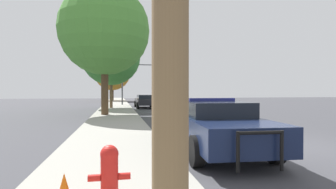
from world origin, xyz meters
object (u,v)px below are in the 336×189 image
object	(u,v)px
car_background_oncoming	(171,98)
car_background_midblock	(145,101)
traffic_light	(136,75)
fire_hydrant	(109,175)
tree_sidewalk_far	(112,72)
police_car	(214,123)
tree_sidewalk_near	(105,30)
tree_sidewalk_mid	(111,56)

from	to	relation	value
car_background_oncoming	car_background_midblock	bearing A→B (deg)	63.95
traffic_light	car_background_midblock	distance (m)	5.03
fire_hydrant	tree_sidewalk_far	bearing A→B (deg)	90.98
traffic_light	car_background_oncoming	bearing A→B (deg)	40.49
fire_hydrant	car_background_oncoming	world-z (taller)	car_background_oncoming
police_car	tree_sidewalk_near	bearing A→B (deg)	-68.21
fire_hydrant	tree_sidewalk_near	xyz separation A→B (m)	(-0.72, 14.34, 5.17)
traffic_light	police_car	bearing A→B (deg)	-88.40
police_car	car_background_oncoming	xyz separation A→B (m)	(4.40, 27.65, -0.05)
police_car	tree_sidewalk_far	xyz separation A→B (m)	(-3.59, 37.55, 4.05)
fire_hydrant	car_background_midblock	bearing A→B (deg)	82.96
police_car	tree_sidewalk_mid	xyz separation A→B (m)	(-3.34, 17.64, 4.19)
fire_hydrant	car_background_oncoming	xyz separation A→B (m)	(7.28, 31.31, 0.14)
tree_sidewalk_near	tree_sidewalk_mid	bearing A→B (deg)	87.92
police_car	tree_sidewalk_far	world-z (taller)	tree_sidewalk_far
tree_sidewalk_near	tree_sidewalk_far	distance (m)	26.89
car_background_midblock	car_background_oncoming	bearing A→B (deg)	61.77
car_background_midblock	tree_sidewalk_near	world-z (taller)	tree_sidewalk_near
car_background_oncoming	car_background_midblock	world-z (taller)	car_background_oncoming
fire_hydrant	tree_sidewalk_near	size ratio (longest dim) A/B	0.10
car_background_oncoming	traffic_light	bearing A→B (deg)	42.30
car_background_oncoming	tree_sidewalk_near	xyz separation A→B (m)	(-8.00, -16.97, 5.03)
car_background_oncoming	tree_sidewalk_near	distance (m)	19.42
tree_sidewalk_near	fire_hydrant	bearing A→B (deg)	-87.14
police_car	tree_sidewalk_far	bearing A→B (deg)	-81.37
tree_sidewalk_far	tree_sidewalk_mid	world-z (taller)	tree_sidewalk_far
tree_sidewalk_near	car_background_midblock	bearing A→B (deg)	67.49
tree_sidewalk_near	tree_sidewalk_mid	world-z (taller)	tree_sidewalk_near
traffic_light	tree_sidewalk_far	bearing A→B (deg)	101.67
police_car	car_background_oncoming	distance (m)	27.99
traffic_light	car_background_oncoming	world-z (taller)	traffic_light
fire_hydrant	tree_sidewalk_far	distance (m)	41.44
police_car	traffic_light	size ratio (longest dim) A/B	1.14
fire_hydrant	tree_sidewalk_mid	distance (m)	21.76
police_car	fire_hydrant	size ratio (longest dim) A/B	6.43
tree_sidewalk_near	police_car	bearing A→B (deg)	-71.38
traffic_light	tree_sidewalk_mid	world-z (taller)	tree_sidewalk_mid
tree_sidewalk_mid	fire_hydrant	bearing A→B (deg)	-88.76
car_background_midblock	tree_sidewalk_mid	bearing A→B (deg)	-154.71
traffic_light	tree_sidewalk_far	world-z (taller)	tree_sidewalk_far
tree_sidewalk_far	tree_sidewalk_mid	distance (m)	19.91
police_car	tree_sidewalk_far	distance (m)	37.94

